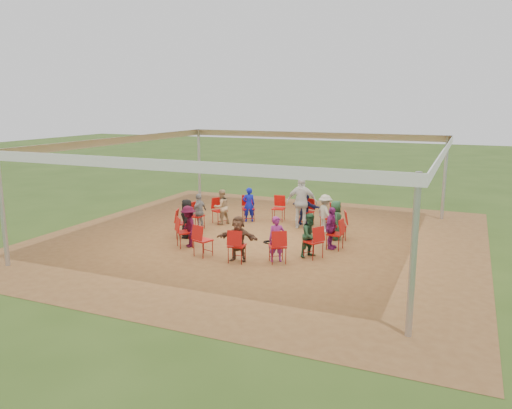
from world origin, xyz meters
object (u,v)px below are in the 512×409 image
at_px(chair_12, 278,246).
at_px(chair_11, 237,246).
at_px(person_seated_0, 331,228).
at_px(person_seated_3, 304,208).
at_px(person_seated_5, 221,207).
at_px(chair_6, 220,211).
at_px(chair_10, 203,240).
at_px(chair_2, 328,218).
at_px(chair_5, 248,208).
at_px(person_seated_7, 187,218).
at_px(chair_7, 197,216).
at_px(standing_person, 302,202).
at_px(laptop, 326,228).
at_px(chair_0, 335,234).
at_px(cable_coil, 269,242).
at_px(person_seated_6, 199,212).
at_px(person_seated_2, 325,213).
at_px(person_seated_11, 311,235).
at_px(person_seated_8, 188,226).
at_px(person_seated_9, 238,239).
at_px(chair_3, 306,212).
at_px(person_seated_1, 335,220).
at_px(chair_8, 183,224).
at_px(chair_1, 339,225).
at_px(chair_4, 278,209).
at_px(chair_13, 313,242).
at_px(person_seated_10, 277,239).
at_px(chair_9, 185,232).

bearing_deg(chair_12, chair_11, 167.14).
bearing_deg(person_seated_0, person_seated_3, 38.57).
bearing_deg(person_seated_5, chair_6, -90.00).
distance_m(chair_10, chair_12, 2.09).
bearing_deg(chair_2, person_seated_5, 52.60).
distance_m(chair_5, person_seated_7, 2.93).
distance_m(chair_7, standing_person, 3.53).
relative_size(chair_6, laptop, 2.48).
relative_size(chair_0, cable_coil, 2.48).
bearing_deg(person_seated_6, chair_10, 36.74).
distance_m(person_seated_6, standing_person, 3.41).
height_order(chair_11, person_seated_5, person_seated_5).
height_order(person_seated_2, person_seated_11, same).
bearing_deg(chair_7, laptop, 90.00).
height_order(person_seated_8, laptop, person_seated_8).
xyz_separation_m(chair_11, person_seated_9, (-0.02, 0.12, 0.16)).
height_order(chair_0, person_seated_2, person_seated_2).
xyz_separation_m(person_seated_2, person_seated_9, (-1.28, -3.92, 0.00)).
relative_size(person_seated_11, cable_coil, 3.35).
relative_size(chair_3, person_seated_1, 0.74).
relative_size(chair_8, person_seated_2, 0.74).
xyz_separation_m(chair_8, person_seated_3, (2.96, 3.02, 0.16)).
bearing_deg(chair_0, chair_1, 12.86).
xyz_separation_m(person_seated_5, laptop, (4.08, -1.37, -0.03)).
distance_m(person_seated_9, person_seated_11, 1.99).
bearing_deg(person_seated_1, chair_5, 50.26).
bearing_deg(chair_4, person_seated_5, 28.75).
distance_m(person_seated_2, person_seated_5, 3.58).
bearing_deg(person_seated_8, chair_0, 63.58).
bearing_deg(person_seated_8, laptop, 65.27).
bearing_deg(chair_3, person_seated_7, 64.99).
distance_m(chair_1, person_seated_5, 4.23).
relative_size(person_seated_1, person_seated_6, 1.00).
distance_m(person_seated_7, person_seated_9, 2.85).
xyz_separation_m(chair_13, cable_coil, (-1.65, 0.88, -0.43)).
distance_m(chair_13, person_seated_10, 1.06).
height_order(chair_2, person_seated_3, person_seated_3).
relative_size(chair_5, chair_8, 1.00).
height_order(chair_1, chair_12, same).
relative_size(chair_3, person_seated_5, 0.74).
xyz_separation_m(chair_2, chair_4, (-1.99, 0.65, 0.00)).
bearing_deg(person_seated_11, standing_person, 53.48).
bearing_deg(person_seated_7, chair_6, 157.32).
relative_size(person_seated_6, standing_person, 0.69).
height_order(chair_1, person_seated_11, person_seated_11).
bearing_deg(chair_6, person_seated_1, 115.01).
xyz_separation_m(person_seated_2, person_seated_11, (0.38, -2.83, 0.00)).
xyz_separation_m(chair_9, standing_person, (2.41, 3.50, 0.43)).
distance_m(person_seated_3, cable_coil, 2.61).
height_order(chair_11, person_seated_7, person_seated_7).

